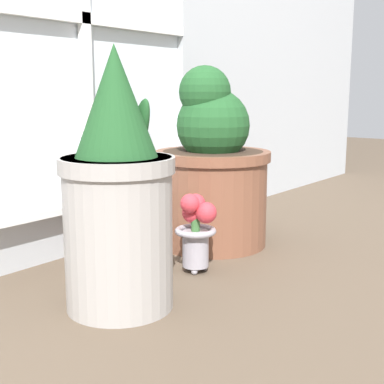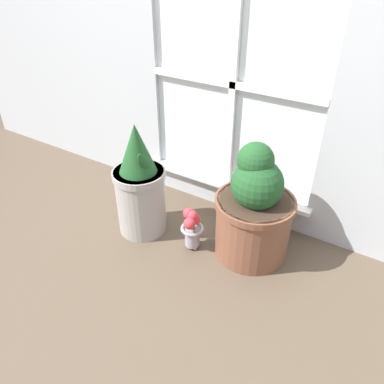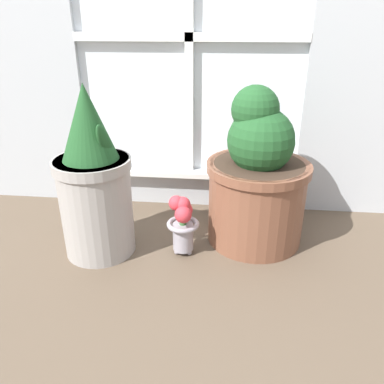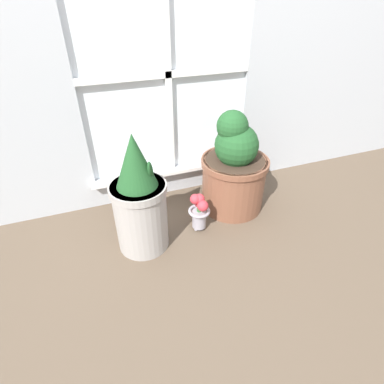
% 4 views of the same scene
% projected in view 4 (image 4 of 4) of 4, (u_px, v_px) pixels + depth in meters
% --- Properties ---
extents(ground_plane, '(10.00, 10.00, 0.00)m').
position_uv_depth(ground_plane, '(204.00, 244.00, 1.63)').
color(ground_plane, brown).
extents(potted_plant_left, '(0.28, 0.28, 0.64)m').
position_uv_depth(potted_plant_left, '(139.00, 201.00, 1.48)').
color(potted_plant_left, '#9E9993').
rests_on(potted_plant_left, ground_plane).
extents(potted_plant_right, '(0.40, 0.40, 0.62)m').
position_uv_depth(potted_plant_right, '(234.00, 170.00, 1.78)').
color(potted_plant_right, brown).
rests_on(potted_plant_right, ground_plane).
extents(flower_vase, '(0.12, 0.13, 0.24)m').
position_uv_depth(flower_vase, '(199.00, 210.00, 1.66)').
color(flower_vase, '#99939E').
rests_on(flower_vase, ground_plane).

